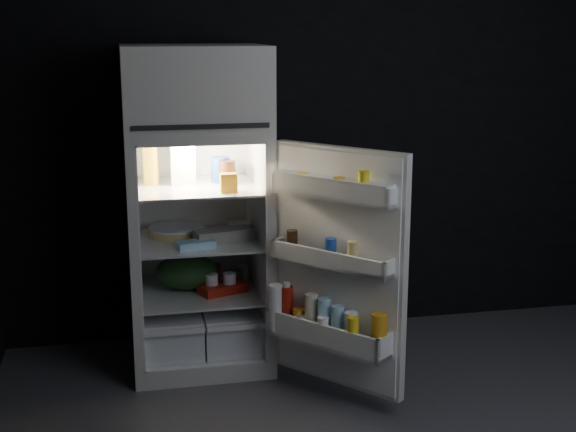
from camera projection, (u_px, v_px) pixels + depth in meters
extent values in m
cube|color=black|center=(333.00, 115.00, 4.87)|extent=(4.00, 0.00, 2.70)
cube|color=silver|center=(201.00, 352.00, 4.61)|extent=(0.76, 0.70, 0.10)
cube|color=silver|center=(133.00, 246.00, 4.39)|extent=(0.05, 0.70, 1.20)
cube|color=silver|center=(261.00, 239.00, 4.54)|extent=(0.05, 0.70, 1.20)
cube|color=white|center=(192.00, 229.00, 4.77)|extent=(0.66, 0.05, 1.20)
cube|color=silver|center=(195.00, 130.00, 4.32)|extent=(0.76, 0.70, 0.06)
cube|color=silver|center=(194.00, 85.00, 4.27)|extent=(0.76, 0.70, 0.42)
cube|color=black|center=(202.00, 127.00, 3.97)|extent=(0.68, 0.01, 0.02)
cube|color=white|center=(139.00, 247.00, 4.37)|extent=(0.01, 0.65, 1.20)
cube|color=white|center=(256.00, 241.00, 4.51)|extent=(0.01, 0.65, 1.20)
cube|color=white|center=(196.00, 137.00, 4.30)|extent=(0.66, 0.65, 0.01)
cube|color=white|center=(201.00, 344.00, 4.58)|extent=(0.66, 0.65, 0.01)
cube|color=white|center=(197.00, 187.00, 4.37)|extent=(0.65, 0.63, 0.01)
cube|color=white|center=(198.00, 240.00, 4.44)|extent=(0.65, 0.63, 0.01)
cube|color=white|center=(200.00, 292.00, 4.51)|extent=(0.65, 0.63, 0.01)
cube|color=white|center=(171.00, 326.00, 4.54)|extent=(0.32, 0.59, 0.22)
cube|color=white|center=(229.00, 322.00, 4.60)|extent=(0.32, 0.59, 0.22)
cube|color=white|center=(175.00, 332.00, 4.21)|extent=(0.32, 0.02, 0.03)
cube|color=white|center=(237.00, 327.00, 4.27)|extent=(0.32, 0.02, 0.03)
cube|color=#FFE5B2|center=(197.00, 142.00, 4.26)|extent=(0.14, 0.14, 0.02)
cube|color=silver|center=(339.00, 268.00, 4.00)|extent=(0.52, 0.62, 1.22)
cube|color=white|center=(336.00, 269.00, 3.98)|extent=(0.46, 0.56, 1.18)
cube|color=white|center=(332.00, 198.00, 3.86)|extent=(0.50, 0.58, 0.02)
cube|color=white|center=(328.00, 191.00, 3.82)|extent=(0.45, 0.54, 0.10)
cube|color=white|center=(391.00, 199.00, 3.65)|extent=(0.08, 0.07, 0.10)
cube|color=white|center=(279.00, 182.00, 4.05)|extent=(0.08, 0.07, 0.10)
cube|color=white|center=(331.00, 264.00, 3.93)|extent=(0.51, 0.59, 0.02)
cube|color=white|center=(326.00, 260.00, 3.90)|extent=(0.45, 0.54, 0.09)
cube|color=white|center=(388.00, 270.00, 3.73)|extent=(0.09, 0.08, 0.09)
cube|color=white|center=(278.00, 247.00, 4.12)|extent=(0.09, 0.08, 0.09)
cube|color=white|center=(327.00, 343.00, 4.01)|extent=(0.54, 0.61, 0.02)
cube|color=white|center=(320.00, 336.00, 3.95)|extent=(0.45, 0.54, 0.13)
cube|color=white|center=(384.00, 349.00, 3.80)|extent=(0.12, 0.10, 0.13)
cube|color=white|center=(276.00, 318.00, 4.20)|extent=(0.12, 0.10, 0.13)
cube|color=white|center=(332.00, 179.00, 3.84)|extent=(0.49, 0.57, 0.02)
cylinder|color=yellow|center=(364.00, 186.00, 3.73)|extent=(0.08, 0.08, 0.14)
cylinder|color=orange|center=(339.00, 187.00, 3.82)|extent=(0.08, 0.08, 0.09)
cylinder|color=yellow|center=(302.00, 182.00, 3.96)|extent=(0.08, 0.08, 0.09)
cylinder|color=tan|center=(353.00, 255.00, 3.84)|extent=(0.07, 0.07, 0.13)
cylinder|color=#1B4094|center=(331.00, 250.00, 3.92)|extent=(0.08, 0.08, 0.12)
cylinder|color=#311C0D|center=(292.00, 242.00, 4.06)|extent=(0.08, 0.08, 0.13)
cylinder|color=orange|center=(379.00, 335.00, 3.80)|extent=(0.11, 0.11, 0.21)
cylinder|color=white|center=(351.00, 330.00, 3.90)|extent=(0.10, 0.10, 0.18)
cylinder|color=#9ACFEE|center=(337.00, 325.00, 3.95)|extent=(0.09, 0.09, 0.20)
cylinder|color=#9ACFEE|center=(324.00, 319.00, 4.00)|extent=(0.10, 0.10, 0.22)
cylinder|color=beige|center=(311.00, 315.00, 4.04)|extent=(0.10, 0.10, 0.23)
cylinder|color=orange|center=(299.00, 321.00, 4.10)|extent=(0.09, 0.09, 0.13)
cylinder|color=#9F1B0D|center=(287.00, 308.00, 4.14)|extent=(0.10, 0.10, 0.23)
cylinder|color=yellow|center=(353.00, 335.00, 3.85)|extent=(0.08, 0.08, 0.18)
cylinder|color=white|center=(323.00, 330.00, 3.96)|extent=(0.08, 0.08, 0.14)
cylinder|color=silver|center=(300.00, 326.00, 4.05)|extent=(0.08, 0.08, 0.11)
cylinder|color=white|center=(276.00, 307.00, 4.13)|extent=(0.10, 0.10, 0.24)
cylinder|color=white|center=(287.00, 285.00, 4.11)|extent=(0.05, 0.05, 0.02)
cube|color=white|center=(183.00, 162.00, 4.41)|extent=(0.14, 0.14, 0.24)
cylinder|color=#1B4094|center=(220.00, 170.00, 4.47)|extent=(0.12, 0.12, 0.14)
cylinder|color=#311C0D|center=(227.00, 172.00, 4.41)|extent=(0.12, 0.12, 0.13)
cylinder|color=#B38E1C|center=(151.00, 165.00, 4.38)|extent=(0.10, 0.10, 0.22)
cube|color=orange|center=(228.00, 183.00, 4.20)|extent=(0.09, 0.07, 0.10)
cube|color=gray|center=(223.00, 235.00, 4.38)|extent=(0.33, 0.18, 0.07)
cylinder|color=tan|center=(176.00, 232.00, 4.52)|extent=(0.42, 0.42, 0.04)
cube|color=#9ACFEE|center=(196.00, 245.00, 4.25)|extent=(0.21, 0.14, 0.04)
cube|color=beige|center=(239.00, 226.00, 4.62)|extent=(0.15, 0.13, 0.05)
ellipsoid|color=#193815|center=(187.00, 272.00, 4.53)|extent=(0.44, 0.41, 0.20)
cube|color=#9F1B0D|center=(223.00, 288.00, 4.47)|extent=(0.29, 0.22, 0.05)
cylinder|color=#9F1B0D|center=(215.00, 271.00, 4.71)|extent=(0.07, 0.07, 0.09)
cylinder|color=silver|center=(244.00, 274.00, 4.67)|extent=(0.08, 0.08, 0.09)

